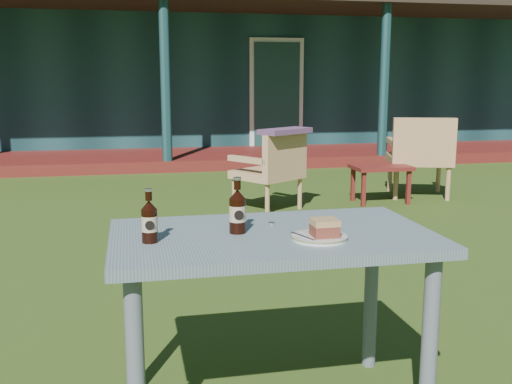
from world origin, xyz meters
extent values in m
plane|color=#334916|center=(0.00, 0.00, 0.00)|extent=(80.00, 80.00, 0.00)
cube|color=#163739|center=(0.00, 9.50, 1.30)|extent=(15.00, 6.00, 2.60)
cube|color=black|center=(0.00, 9.50, 2.75)|extent=(15.80, 6.80, 0.30)
cube|color=#5E1B16|center=(0.00, 5.60, 0.08)|extent=(15.00, 1.80, 0.16)
cube|color=black|center=(0.00, 5.60, 2.45)|extent=(15.40, 2.00, 0.12)
cylinder|color=#163739|center=(0.00, 4.80, 1.23)|extent=(0.14, 0.14, 2.45)
cylinder|color=#163739|center=(3.25, 4.80, 1.23)|extent=(0.14, 0.14, 2.45)
cube|color=white|center=(2.00, 6.48, 1.00)|extent=(0.95, 0.06, 2.00)
cube|color=#193D38|center=(2.00, 6.45, 1.00)|extent=(0.80, 0.04, 1.85)
cube|color=slate|center=(0.00, -1.60, 0.70)|extent=(1.20, 0.70, 0.04)
cylinder|color=slate|center=(-0.52, -1.87, 0.34)|extent=(0.06, 0.06, 0.68)
cylinder|color=slate|center=(0.52, -1.87, 0.34)|extent=(0.06, 0.06, 0.68)
cylinder|color=slate|center=(-0.52, -1.33, 0.34)|extent=(0.06, 0.06, 0.68)
cylinder|color=slate|center=(0.52, -1.33, 0.34)|extent=(0.06, 0.06, 0.68)
cylinder|color=silver|center=(0.14, -1.73, 0.73)|extent=(0.20, 0.20, 0.01)
cylinder|color=olive|center=(0.14, -1.73, 0.73)|extent=(0.20, 0.20, 0.00)
cube|color=brown|center=(0.16, -1.74, 0.75)|extent=(0.09, 0.08, 0.04)
cube|color=#B0834F|center=(0.16, -1.74, 0.79)|extent=(0.09, 0.09, 0.02)
cube|color=silver|center=(0.08, -1.74, 0.74)|extent=(0.06, 0.14, 0.00)
cylinder|color=black|center=(-0.13, -1.58, 0.78)|extent=(0.06, 0.06, 0.13)
cone|color=black|center=(-0.13, -1.58, 0.87)|extent=(0.06, 0.06, 0.04)
cylinder|color=black|center=(-0.13, -1.58, 0.90)|extent=(0.03, 0.03, 0.04)
cylinder|color=silver|center=(-0.13, -1.58, 0.93)|extent=(0.03, 0.03, 0.01)
cylinder|color=tan|center=(-0.13, -1.58, 0.79)|extent=(0.06, 0.06, 0.06)
cylinder|color=black|center=(-0.13, -1.61, 0.79)|extent=(0.04, 0.00, 0.04)
cylinder|color=black|center=(-0.45, -1.64, 0.78)|extent=(0.06, 0.06, 0.12)
cone|color=black|center=(-0.45, -1.64, 0.85)|extent=(0.06, 0.06, 0.03)
cylinder|color=black|center=(-0.45, -1.64, 0.89)|extent=(0.02, 0.02, 0.03)
cylinder|color=silver|center=(-0.45, -1.64, 0.91)|extent=(0.03, 0.03, 0.01)
cylinder|color=tan|center=(-0.45, -1.64, 0.79)|extent=(0.06, 0.06, 0.05)
cylinder|color=black|center=(-0.45, -1.67, 0.79)|extent=(0.03, 0.00, 0.03)
cylinder|color=silver|center=(0.03, -1.47, 0.72)|extent=(0.03, 0.03, 0.01)
cube|color=tan|center=(0.82, 2.05, 0.36)|extent=(0.78, 0.77, 0.08)
cube|color=tan|center=(0.95, 1.85, 0.59)|extent=(0.52, 0.39, 0.38)
cube|color=tan|center=(1.02, 2.21, 0.53)|extent=(0.34, 0.45, 0.05)
cube|color=tan|center=(0.60, 1.92, 0.53)|extent=(0.34, 0.45, 0.05)
cylinder|color=tan|center=(0.89, 2.37, 0.16)|extent=(0.05, 0.05, 0.32)
cylinder|color=tan|center=(0.49, 2.09, 0.16)|extent=(0.05, 0.05, 0.32)
cylinder|color=tan|center=(1.15, 2.00, 0.16)|extent=(0.05, 0.05, 0.32)
cylinder|color=tan|center=(0.75, 1.72, 0.16)|extent=(0.05, 0.05, 0.32)
cube|color=tan|center=(2.65, 2.42, 0.41)|extent=(0.81, 0.79, 0.09)
cube|color=tan|center=(2.57, 2.16, 0.68)|extent=(0.65, 0.28, 0.43)
cube|color=tan|center=(2.94, 2.35, 0.60)|extent=(0.24, 0.57, 0.06)
cube|color=tan|center=(2.38, 2.53, 0.60)|extent=(0.24, 0.57, 0.06)
cylinder|color=tan|center=(2.99, 2.58, 0.18)|extent=(0.05, 0.05, 0.37)
cylinder|color=tan|center=(2.46, 2.75, 0.18)|extent=(0.05, 0.05, 0.37)
cylinder|color=tan|center=(2.84, 2.09, 0.18)|extent=(0.05, 0.05, 0.37)
cylinder|color=tan|center=(2.31, 2.26, 0.18)|extent=(0.05, 0.05, 0.37)
cube|color=#5C385C|center=(0.95, 1.85, 0.80)|extent=(0.59, 0.51, 0.05)
cube|color=#5E1B16|center=(2.07, 2.13, 0.38)|extent=(0.60, 0.40, 0.04)
cube|color=#5E1B16|center=(1.82, 1.98, 0.18)|extent=(0.04, 0.04, 0.36)
cube|color=#5E1B16|center=(2.32, 1.98, 0.18)|extent=(0.04, 0.04, 0.36)
cube|color=#5E1B16|center=(1.82, 2.28, 0.18)|extent=(0.04, 0.04, 0.36)
cube|color=#5E1B16|center=(2.32, 2.28, 0.18)|extent=(0.04, 0.04, 0.36)
camera|label=1|loc=(-0.51, -3.72, 1.28)|focal=42.00mm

